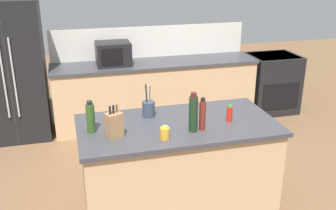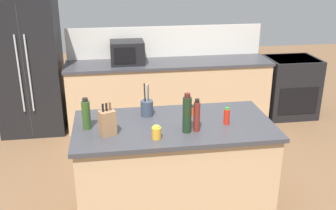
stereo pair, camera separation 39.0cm
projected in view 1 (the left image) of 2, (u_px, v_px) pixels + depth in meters
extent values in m
plane|color=brown|center=(177.00, 209.00, 3.95)|extent=(14.00, 14.00, 0.00)
cube|color=tan|center=(156.00, 94.00, 5.84)|extent=(2.93, 0.62, 0.90)
cube|color=#38383D|center=(155.00, 63.00, 5.68)|extent=(2.97, 0.66, 0.04)
cube|color=beige|center=(150.00, 42.00, 5.87)|extent=(2.93, 0.03, 0.46)
cube|color=tan|center=(177.00, 170.00, 3.79)|extent=(1.77, 0.87, 0.90)
cube|color=#38383D|center=(178.00, 125.00, 3.62)|extent=(1.83, 0.93, 0.04)
cube|color=black|center=(12.00, 71.00, 5.24)|extent=(0.86, 0.72, 1.88)
cube|color=#2D2D2D|center=(9.00, 78.00, 4.92)|extent=(0.01, 0.00, 1.78)
cylinder|color=#ADB2B7|center=(4.00, 79.00, 4.89)|extent=(0.02, 0.02, 1.03)
cylinder|color=#ADB2B7|center=(14.00, 79.00, 4.92)|extent=(0.02, 0.02, 1.03)
cube|color=black|center=(271.00, 83.00, 6.30)|extent=(0.76, 0.64, 0.92)
cube|color=black|center=(281.00, 97.00, 6.05)|extent=(0.61, 0.01, 0.41)
cube|color=black|center=(274.00, 56.00, 6.14)|extent=(0.68, 0.58, 0.02)
cube|color=black|center=(113.00, 54.00, 5.47)|extent=(0.47, 0.38, 0.32)
cube|color=black|center=(112.00, 57.00, 5.28)|extent=(0.29, 0.01, 0.23)
cube|color=#936B47|center=(114.00, 125.00, 3.30)|extent=(0.16, 0.14, 0.22)
cylinder|color=black|center=(110.00, 110.00, 3.22)|extent=(0.02, 0.02, 0.07)
cylinder|color=black|center=(113.00, 109.00, 3.24)|extent=(0.02, 0.02, 0.07)
cylinder|color=brown|center=(117.00, 108.00, 3.26)|extent=(0.02, 0.02, 0.07)
cylinder|color=#333D4C|center=(149.00, 109.00, 3.74)|extent=(0.12, 0.12, 0.15)
cylinder|color=olive|center=(150.00, 93.00, 3.70)|extent=(0.01, 0.05, 0.18)
cylinder|color=black|center=(146.00, 94.00, 3.69)|extent=(0.01, 0.05, 0.18)
cylinder|color=#B2B2B7|center=(149.00, 94.00, 3.67)|extent=(0.01, 0.03, 0.18)
cylinder|color=black|center=(193.00, 114.00, 3.40)|extent=(0.08, 0.08, 0.32)
cylinder|color=#4C1919|center=(194.00, 95.00, 3.34)|extent=(0.05, 0.05, 0.04)
cylinder|color=#B73D1E|center=(193.00, 110.00, 3.81)|extent=(0.05, 0.05, 0.08)
cylinder|color=black|center=(193.00, 105.00, 3.79)|extent=(0.03, 0.03, 0.02)
cylinder|color=maroon|center=(202.00, 115.00, 3.44)|extent=(0.06, 0.06, 0.27)
cylinder|color=black|center=(203.00, 100.00, 3.39)|extent=(0.04, 0.04, 0.03)
cylinder|color=gold|center=(165.00, 133.00, 3.29)|extent=(0.08, 0.08, 0.10)
cylinder|color=gold|center=(165.00, 127.00, 3.27)|extent=(0.05, 0.05, 0.02)
cylinder|color=red|center=(230.00, 114.00, 3.63)|extent=(0.05, 0.05, 0.14)
cylinder|color=green|center=(230.00, 106.00, 3.60)|extent=(0.04, 0.04, 0.02)
cylinder|color=#2D4C1E|center=(91.00, 118.00, 3.39)|extent=(0.07, 0.07, 0.26)
cylinder|color=black|center=(89.00, 103.00, 3.34)|extent=(0.05, 0.05, 0.03)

